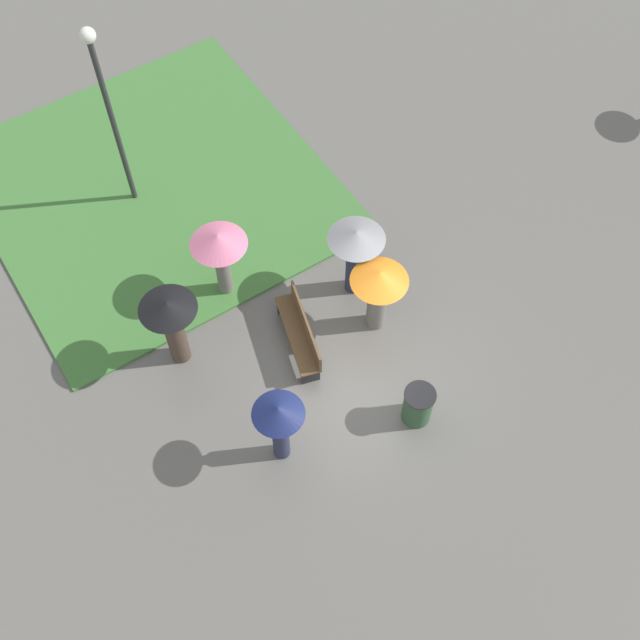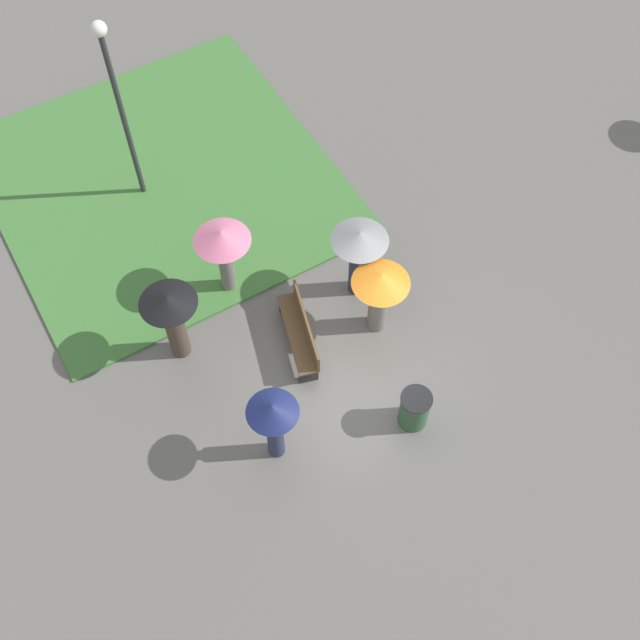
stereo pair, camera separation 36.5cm
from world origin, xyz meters
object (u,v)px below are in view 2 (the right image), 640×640
object	(u,v)px
crowd_person_grey	(359,249)
crowd_person_navy	(273,419)
trash_bin	(414,409)
crowd_person_black	(172,315)
park_bench	(301,331)
crowd_person_orange	(380,288)
crowd_person_pink	(223,244)
lamp_post	(117,93)

from	to	relation	value
crowd_person_grey	crowd_person_navy	size ratio (longest dim) A/B	1.00
trash_bin	crowd_person_grey	bearing A→B (deg)	167.42
trash_bin	crowd_person_grey	world-z (taller)	crowd_person_grey
trash_bin	crowd_person_black	distance (m)	4.96
park_bench	crowd_person_grey	distance (m)	2.01
crowd_person_orange	crowd_person_navy	distance (m)	3.46
crowd_person_black	crowd_person_pink	distance (m)	1.82
park_bench	crowd_person_pink	size ratio (longest dim) A/B	1.05
lamp_post	trash_bin	bearing A→B (deg)	14.84
park_bench	crowd_person_pink	xyz separation A→B (m)	(-2.02, -0.63, 1.00)
park_bench	lamp_post	world-z (taller)	lamp_post
crowd_person_pink	park_bench	bearing A→B (deg)	169.75
trash_bin	crowd_person_navy	xyz separation A→B (m)	(-0.78, -2.57, 0.90)
crowd_person_black	crowd_person_navy	xyz separation A→B (m)	(2.92, 0.62, 0.05)
crowd_person_grey	crowd_person_orange	bearing A→B (deg)	-36.07
trash_bin	crowd_person_navy	size ratio (longest dim) A/B	0.48
lamp_post	crowd_person_black	xyz separation A→B (m)	(4.32, -1.07, -1.67)
lamp_post	crowd_person_navy	bearing A→B (deg)	-3.57
crowd_person_navy	crowd_person_pink	size ratio (longest dim) A/B	1.01
lamp_post	crowd_person_black	bearing A→B (deg)	-13.88
trash_bin	crowd_person_navy	bearing A→B (deg)	-106.86
lamp_post	crowd_person_navy	size ratio (longest dim) A/B	2.47
crowd_person_black	crowd_person_orange	size ratio (longest dim) A/B	1.08
crowd_person_navy	crowd_person_pink	world-z (taller)	crowd_person_navy
crowd_person_orange	crowd_person_pink	bearing A→B (deg)	-99.68
lamp_post	crowd_person_black	size ratio (longest dim) A/B	2.41
crowd_person_orange	crowd_person_pink	world-z (taller)	crowd_person_pink
lamp_post	crowd_person_grey	distance (m)	5.83
crowd_person_orange	crowd_person_grey	size ratio (longest dim) A/B	0.95
park_bench	crowd_person_navy	size ratio (longest dim) A/B	1.04
park_bench	trash_bin	world-z (taller)	trash_bin
crowd_person_pink	crowd_person_black	bearing A→B (deg)	92.57
crowd_person_black	crowd_person_pink	size ratio (longest dim) A/B	1.03
park_bench	crowd_person_navy	world-z (taller)	crowd_person_navy
lamp_post	crowd_person_pink	bearing A→B (deg)	8.41
crowd_person_grey	crowd_person_pink	xyz separation A→B (m)	(-1.42, -2.33, 0.12)
park_bench	crowd_person_orange	bearing A→B (deg)	91.52
crowd_person_pink	lamp_post	bearing A→B (deg)	-19.10
trash_bin	crowd_person_orange	distance (m)	2.43
lamp_post	crowd_person_orange	bearing A→B (deg)	24.89
crowd_person_grey	lamp_post	bearing A→B (deg)	-177.94
park_bench	crowd_person_black	size ratio (longest dim) A/B	1.02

